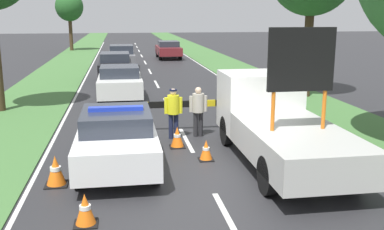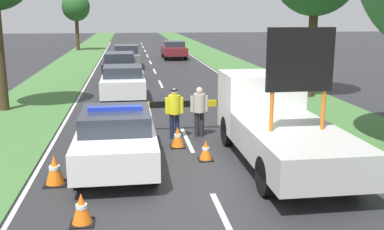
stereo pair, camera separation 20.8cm
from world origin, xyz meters
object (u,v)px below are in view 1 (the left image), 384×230
Objects in this scene: roadside_tree_near_right at (69,7)px; traffic_cone_near_police at (268,114)px; work_truck at (276,121)px; traffic_cone_near_truck at (177,137)px; traffic_cone_lane_edge at (56,171)px; pedestrian_civilian at (198,108)px; queued_car_van_white at (120,82)px; queued_car_wagon_maroon at (168,49)px; road_barrier at (182,106)px; police_officer at (173,109)px; queued_car_suv_grey at (122,56)px; traffic_cone_centre_front at (85,210)px; queued_car_sedan_black at (115,66)px; police_car at (117,137)px; traffic_cone_behind_barrier at (206,150)px.

traffic_cone_near_police is at bearing -73.40° from roadside_tree_near_right.
traffic_cone_near_truck is at bearing -32.16° from work_truck.
work_truck reaches higher than traffic_cone_lane_edge.
traffic_cone_lane_edge is at bearing -166.35° from pedestrian_civilian.
queued_car_wagon_maroon is (4.13, 18.41, -0.01)m from queued_car_van_white.
road_barrier is at bearing -58.52° from work_truck.
queued_car_suv_grey is at bearing -98.40° from police_officer.
roadside_tree_near_right reaches higher than traffic_cone_centre_front.
traffic_cone_near_truck is 0.10× the size of roadside_tree_near_right.
traffic_cone_lane_edge is at bearing -136.59° from road_barrier.
traffic_cone_near_police is 7.33m from queued_car_van_white.
queued_car_suv_grey is 16.94m from roadside_tree_near_right.
police_car is at bearing 90.60° from queued_car_sedan_black.
work_truck is 3.76× the size of pedestrian_civilian.
work_truck reaches higher than queued_car_van_white.
traffic_cone_lane_edge is at bearing -142.69° from police_car.
queued_car_sedan_black is (-4.28, 15.20, -0.19)m from work_truck.
work_truck is 38.46m from roadside_tree_near_right.
queued_car_sedan_black reaches higher than road_barrier.
police_officer is at bearing -79.42° from roadside_tree_near_right.
pedestrian_civilian is 0.34× the size of queued_car_sedan_black.
roadside_tree_near_right is (-3.42, 38.25, 4.05)m from traffic_cone_lane_edge.
queued_car_sedan_black is 1.05× the size of queued_car_wagon_maroon.
traffic_cone_behind_barrier is at bearing 99.32° from queued_car_sedan_black.
police_car is 7.68× the size of traffic_cone_centre_front.
traffic_cone_behind_barrier is at bearing -128.76° from traffic_cone_near_police.
traffic_cone_behind_barrier is 0.12× the size of queued_car_wagon_maroon.
work_truck is at bearing -7.12° from traffic_cone_behind_barrier.
queued_car_sedan_black is at bearing 97.71° from traffic_cone_near_truck.
queued_car_van_white is (-1.99, 5.77, -0.05)m from road_barrier.
roadside_tree_near_right is (-4.89, 28.20, 3.60)m from queued_car_van_white.
traffic_cone_near_truck is at bearing -109.94° from road_barrier.
police_car is at bearing -131.24° from road_barrier.
queued_car_suv_grey is (-2.06, 21.26, 0.56)m from traffic_cone_behind_barrier.
queued_car_van_white is at bearing -80.16° from roadside_tree_near_right.
traffic_cone_near_police is 0.16× the size of queued_car_wagon_maroon.
work_truck is 8.43× the size of traffic_cone_near_police.
queued_car_suv_grey is at bearing -72.27° from roadside_tree_near_right.
roadside_tree_near_right reaches higher than pedestrian_civilian.
traffic_cone_behind_barrier is (0.60, -1.28, -0.03)m from traffic_cone_near_truck.
police_officer is at bearing 89.53° from traffic_cone_near_truck.
queued_car_wagon_maroon is at bearing 78.75° from police_car.
queued_car_suv_grey reaches higher than traffic_cone_near_police.
queued_car_suv_grey is at bearing 95.52° from traffic_cone_behind_barrier.
road_barrier reaches higher than traffic_cone_centre_front.
work_truck is at bearing -65.90° from road_barrier.
traffic_cone_centre_front is 5.13m from traffic_cone_near_truck.
pedestrian_civilian is 3.00m from traffic_cone_near_police.
traffic_cone_near_police is at bearing 50.15° from traffic_cone_centre_front.
roadside_tree_near_right is at bearing -47.34° from queued_car_wagon_maroon.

